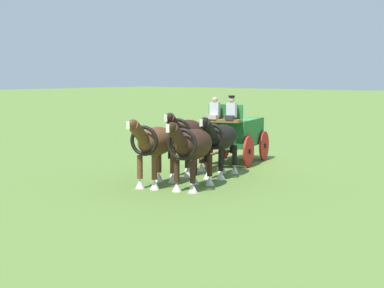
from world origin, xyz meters
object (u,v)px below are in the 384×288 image
(draft_horse_rear_near, at_px, (220,139))
(show_wagon, at_px, (235,133))
(draft_horse_rear_off, at_px, (186,135))
(draft_horse_lead_near, at_px, (192,146))
(draft_horse_lead_off, at_px, (155,143))

(draft_horse_rear_near, bearing_deg, show_wagon, -152.79)
(show_wagon, relative_size, draft_horse_rear_near, 1.85)
(show_wagon, bearing_deg, draft_horse_rear_off, 6.37)
(draft_horse_lead_near, bearing_deg, draft_horse_rear_off, -136.60)
(draft_horse_rear_near, distance_m, draft_horse_lead_off, 2.90)
(show_wagon, distance_m, draft_horse_rear_off, 3.59)
(draft_horse_rear_near, xyz_separation_m, draft_horse_rear_off, (0.36, -1.25, 0.09))
(draft_horse_rear_near, bearing_deg, draft_horse_lead_near, 16.81)
(draft_horse_rear_off, relative_size, draft_horse_lead_off, 0.98)
(draft_horse_rear_near, relative_size, draft_horse_lead_off, 1.03)
(show_wagon, relative_size, draft_horse_lead_off, 1.91)
(draft_horse_rear_off, height_order, draft_horse_lead_off, draft_horse_rear_off)
(draft_horse_rear_off, xyz_separation_m, draft_horse_lead_near, (2.11, 2.00, -0.07))
(draft_horse_lead_off, bearing_deg, draft_horse_lead_near, 107.08)
(draft_horse_rear_near, height_order, draft_horse_lead_off, draft_horse_lead_off)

